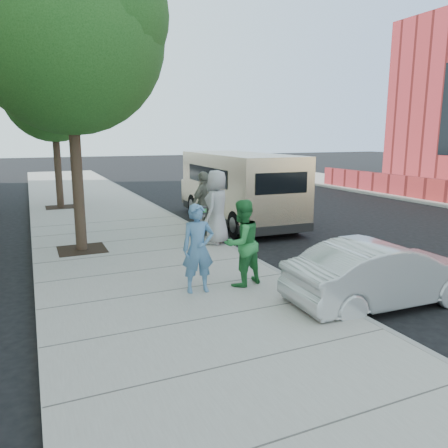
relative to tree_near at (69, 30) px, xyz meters
The scene contains 12 objects.
ground 6.45m from the tree_near, 46.82° to the right, with size 120.00×120.00×0.00m, color black.
sidewalk 6.11m from the tree_near, 62.43° to the right, with size 5.00×60.00×0.15m, color gray.
curb_face 7.02m from the tree_near, 33.03° to the right, with size 0.12×60.00×0.16m, color gray.
tree_near is the anchor object (origin of this frame).
tree_far 7.63m from the tree_near, 90.00° to the left, with size 3.92×3.80×6.49m.
parking_meter 5.52m from the tree_near, 37.41° to the right, with size 0.27×0.13×1.26m.
van 7.34m from the tree_near, 22.07° to the left, with size 2.47×6.74×2.47m.
sedan 8.93m from the tree_near, 51.78° to the right, with size 1.28×3.67×1.21m, color #BABDC1.
person_officer 6.39m from the tree_near, 68.64° to the right, with size 0.61×0.40×1.69m, color teal.
person_green_shirt 6.67m from the tree_near, 58.53° to the right, with size 0.83×0.65×1.72m, color #2B833D.
person_gray_shirt 5.64m from the tree_near, 13.21° to the right, with size 0.99×0.64×2.02m, color #A7A8AA.
person_striped_polo 5.62m from the tree_near, ahead, with size 1.13×0.47×1.92m, color gray.
Camera 1 is at (-3.42, -9.21, 3.07)m, focal length 35.00 mm.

